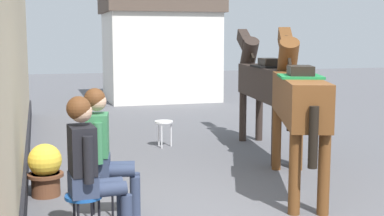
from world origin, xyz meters
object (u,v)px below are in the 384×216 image
seated_visitor_near (90,163)px  saddled_horse_far (265,82)px  seated_visitor_far (104,146)px  flower_planter_far (45,169)px  spare_stool_white (164,124)px  saddled_horse_near (297,97)px

seated_visitor_near → saddled_horse_far: (3.22, 3.30, 0.38)m
seated_visitor_far → flower_planter_far: seated_visitor_far is taller
saddled_horse_far → spare_stool_white: 1.89m
seated_visitor_near → flower_planter_far: bearing=102.7°
seated_visitor_near → saddled_horse_far: saddled_horse_far is taller
seated_visitor_near → saddled_horse_near: saddled_horse_near is taller
saddled_horse_far → seated_visitor_far: bearing=-138.9°
spare_stool_white → saddled_horse_far: bearing=-25.3°
saddled_horse_near → saddled_horse_far: same height
seated_visitor_far → spare_stool_white: (1.44, 3.36, -0.38)m
saddled_horse_near → seated_visitor_near: bearing=-156.1°
seated_visitor_far → flower_planter_far: size_ratio=2.17×
seated_visitor_far → flower_planter_far: (-0.59, 0.99, -0.44)m
flower_planter_far → spare_stool_white: bearing=49.4°
seated_visitor_far → saddled_horse_near: saddled_horse_near is taller
seated_visitor_far → saddled_horse_far: bearing=41.1°
seated_visitor_far → saddled_horse_far: size_ratio=0.47×
saddled_horse_far → spare_stool_white: size_ratio=6.50×
seated_visitor_near → flower_planter_far: (-0.38, 1.67, -0.44)m
seated_visitor_near → spare_stool_white: size_ratio=3.02×
seated_visitor_far → spare_stool_white: size_ratio=3.02×
seated_visitor_near → saddled_horse_near: (2.71, 1.20, 0.38)m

